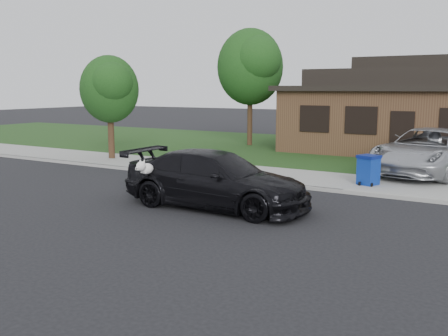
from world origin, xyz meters
The scene contains 11 objects.
ground centered at (0.00, 0.00, 0.00)m, with size 120.00×120.00×0.00m, color black.
sidewalk centered at (0.00, 5.00, 0.06)m, with size 60.00×3.00×0.12m, color gray.
curb centered at (0.00, 3.50, 0.06)m, with size 60.00×0.12×0.12m, color gray.
lawn centered at (0.00, 13.00, 0.07)m, with size 60.00×13.00×0.13m, color #193814.
driveway centered at (6.00, 10.00, 0.07)m, with size 4.50×13.00×0.14m, color gray.
sedan centered at (1.25, -0.07, 0.78)m, with size 5.36×2.51×1.55m.
minivan centered at (5.57, 7.96, 0.97)m, with size 2.76×5.98×1.66m, color #AFB1B6.
recycling_bin centered at (4.23, 4.63, 0.62)m, with size 0.77×0.77×0.99m.
house centered at (4.00, 15.00, 2.13)m, with size 12.60×8.60×4.65m.
tree_0 centered at (-4.34, 12.88, 4.48)m, with size 3.78×3.60×6.34m.
tree_2 centered at (-7.38, 5.11, 3.27)m, with size 2.73×2.60×4.59m.
Camera 1 is at (8.28, -11.60, 3.26)m, focal length 40.00 mm.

